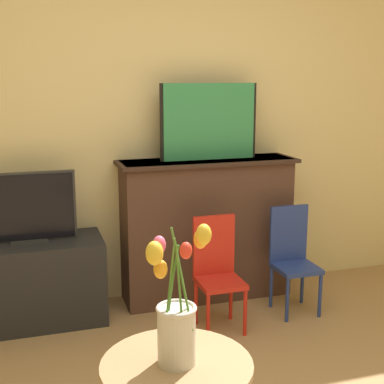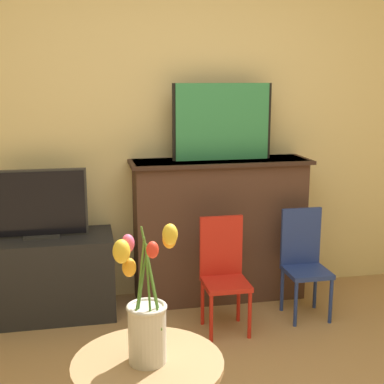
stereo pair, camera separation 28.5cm
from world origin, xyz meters
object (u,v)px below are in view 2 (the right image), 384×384
at_px(vase_tulips, 146,316).
at_px(chair_blue, 304,258).
at_px(painting, 222,122).
at_px(chair_red, 224,269).
at_px(tv_monitor, 40,205).

bearing_deg(vase_tulips, chair_blue, 49.23).
distance_m(painting, chair_blue, 1.07).
distance_m(painting, chair_red, 1.01).
relative_size(chair_red, vase_tulips, 1.33).
relative_size(tv_monitor, chair_red, 0.84).
bearing_deg(chair_red, chair_blue, 9.25).
height_order(chair_red, chair_blue, same).
bearing_deg(tv_monitor, chair_red, -20.27).
bearing_deg(tv_monitor, vase_tulips, -74.24).
bearing_deg(painting, vase_tulips, -112.46).
distance_m(chair_blue, vase_tulips, 1.88).
height_order(tv_monitor, chair_red, tv_monitor).
distance_m(painting, vase_tulips, 2.01).
bearing_deg(chair_blue, chair_red, -170.75).
bearing_deg(vase_tulips, chair_red, 64.19).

